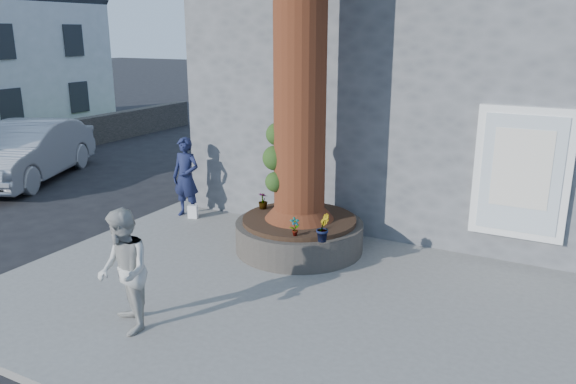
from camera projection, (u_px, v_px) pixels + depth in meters
The scene contains 13 objects.
ground at pixel (197, 289), 8.94m from camera, with size 120.00×120.00×0.00m, color black.
pavement at pixel (310, 280), 9.09m from camera, with size 9.00×8.00×0.12m, color slate.
yellow_line at pixel (104, 237), 11.17m from camera, with size 0.10×30.00×0.01m, color yellow.
stone_shop at pixel (466, 66), 13.04m from camera, with size 10.30×8.30×6.30m.
planter at pixel (299, 234), 10.16m from camera, with size 2.30×2.30×0.60m.
man at pixel (186, 177), 11.87m from camera, with size 0.62×0.41×1.70m, color #161C3D.
woman at pixel (124, 272), 7.26m from camera, with size 0.81×0.63×1.66m, color #AFAEA7.
shopping_bag at pixel (193, 212), 11.91m from camera, with size 0.20×0.12×0.28m, color white.
car_silver at pixel (28, 152), 15.23m from camera, with size 1.69×4.85×1.60m, color #A1A3A9.
plant_a at pixel (295, 227), 9.15m from camera, with size 0.17×0.11×0.31m, color gray.
plant_b at pixel (323, 228), 8.91m from camera, with size 0.24×0.24×0.44m, color gray.
plant_c at pixel (263, 201), 10.55m from camera, with size 0.18×0.18×0.32m, color gray.
plant_d at pixel (284, 192), 11.10m from camera, with size 0.31×0.27×0.34m, color gray.
Camera 1 is at (5.12, -6.52, 3.95)m, focal length 35.00 mm.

